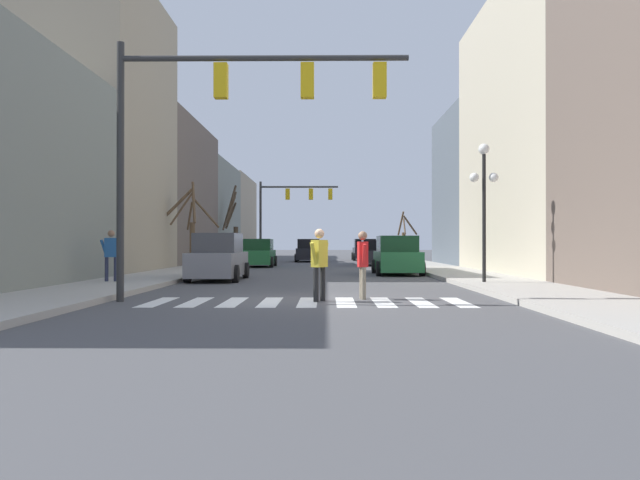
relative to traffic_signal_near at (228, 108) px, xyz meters
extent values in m
plane|color=#4C4C4F|center=(1.95, 0.38, -4.69)|extent=(240.00, 240.00, 0.00)
cube|color=#ADA89E|center=(-4.34, 0.38, -4.61)|extent=(2.97, 90.00, 0.15)
cube|color=#ADA89E|center=(8.24, 0.38, -4.61)|extent=(2.97, 90.00, 0.15)
cube|color=tan|center=(-8.82, 14.34, 1.98)|extent=(6.00, 9.52, 13.33)
cube|color=#66564C|center=(-8.82, 25.52, -0.07)|extent=(6.00, 12.85, 9.23)
cube|color=gray|center=(-8.82, 38.14, -0.58)|extent=(6.00, 12.38, 8.21)
cube|color=tan|center=(-8.82, 51.06, -0.48)|extent=(6.00, 13.45, 8.41)
cube|color=#BCB299|center=(12.72, 12.61, 1.58)|extent=(6.00, 13.58, 12.53)
cube|color=#515B66|center=(12.72, 23.89, 0.07)|extent=(6.00, 8.97, 9.51)
cube|color=white|center=(-1.65, -0.12, -4.69)|extent=(0.45, 2.60, 0.01)
cube|color=white|center=(-0.75, -0.12, -4.69)|extent=(0.45, 2.60, 0.01)
cube|color=white|center=(0.15, -0.12, -4.69)|extent=(0.45, 2.60, 0.01)
cube|color=white|center=(1.05, -0.12, -4.69)|extent=(0.45, 2.60, 0.01)
cube|color=white|center=(1.95, -0.12, -4.69)|extent=(0.45, 2.60, 0.01)
cube|color=white|center=(2.85, -0.12, -4.69)|extent=(0.45, 2.60, 0.01)
cube|color=white|center=(3.75, -0.12, -4.69)|extent=(0.45, 2.60, 0.01)
cube|color=white|center=(4.65, -0.12, -4.69)|extent=(0.45, 2.60, 0.01)
cube|color=white|center=(5.55, -0.12, -4.69)|extent=(0.45, 2.60, 0.01)
cylinder|color=#2D2D2D|center=(-2.61, 0.00, -1.54)|extent=(0.18, 0.18, 6.30)
cylinder|color=#2D2D2D|center=(0.89, 0.00, 1.21)|extent=(6.98, 0.14, 0.14)
cube|color=yellow|center=(-0.16, 0.00, 0.66)|extent=(0.32, 0.28, 0.84)
cube|color=yellow|center=(1.93, 0.00, 0.66)|extent=(0.32, 0.28, 0.84)
cube|color=yellow|center=(3.68, 0.00, 0.66)|extent=(0.32, 0.28, 0.84)
cylinder|color=#2D2D2D|center=(-2.61, 31.98, -1.64)|extent=(0.18, 0.18, 6.09)
cylinder|color=#2D2D2D|center=(0.33, 31.98, 1.00)|extent=(5.87, 0.14, 0.14)
cube|color=yellow|center=(-0.55, 31.98, 0.45)|extent=(0.32, 0.28, 0.84)
cube|color=yellow|center=(1.21, 31.98, 0.45)|extent=(0.32, 0.28, 0.84)
cube|color=yellow|center=(2.67, 31.98, 0.45)|extent=(0.32, 0.28, 0.84)
cylinder|color=black|center=(7.56, 5.43, -2.45)|extent=(0.12, 0.12, 4.18)
sphere|color=white|center=(7.56, 5.43, -0.18)|extent=(0.36, 0.36, 0.36)
sphere|color=white|center=(7.24, 5.43, -1.11)|extent=(0.31, 0.31, 0.31)
sphere|color=white|center=(7.88, 5.43, -1.11)|extent=(0.31, 0.31, 0.31)
cube|color=black|center=(5.57, 25.22, -4.12)|extent=(1.86, 4.81, 0.79)
cube|color=black|center=(5.57, 25.22, -3.39)|extent=(1.72, 2.50, 0.65)
cylinder|color=black|center=(4.62, 26.71, -4.37)|extent=(0.22, 0.64, 0.64)
cylinder|color=black|center=(6.52, 26.71, -4.37)|extent=(0.22, 0.64, 0.64)
cylinder|color=black|center=(4.62, 23.73, -4.37)|extent=(0.22, 0.64, 0.64)
cylinder|color=black|center=(6.52, 23.73, -4.37)|extent=(0.22, 0.64, 0.64)
cube|color=#236B38|center=(-1.73, 22.53, -4.10)|extent=(1.76, 4.18, 0.83)
cube|color=#133A1E|center=(-1.73, 22.53, -3.34)|extent=(1.62, 2.17, 0.68)
cylinder|color=black|center=(-2.62, 23.82, -4.37)|extent=(0.22, 0.64, 0.64)
cylinder|color=black|center=(-0.83, 23.82, -4.37)|extent=(0.22, 0.64, 0.64)
cylinder|color=black|center=(-2.62, 21.23, -4.37)|extent=(0.22, 0.64, 0.64)
cylinder|color=black|center=(-0.83, 21.23, -4.37)|extent=(0.22, 0.64, 0.64)
cube|color=gray|center=(-1.75, 8.79, -4.07)|extent=(1.70, 4.61, 0.89)
cube|color=#464648|center=(-1.75, 8.79, -3.26)|extent=(1.57, 2.40, 0.73)
cylinder|color=black|center=(-2.62, 10.22, -4.37)|extent=(0.22, 0.64, 0.64)
cylinder|color=black|center=(-0.88, 10.22, -4.37)|extent=(0.22, 0.64, 0.64)
cylinder|color=black|center=(-2.62, 7.36, -4.37)|extent=(0.22, 0.64, 0.64)
cylinder|color=black|center=(-0.88, 7.36, -4.37)|extent=(0.22, 0.64, 0.64)
cube|color=#236B38|center=(5.59, 13.19, -4.08)|extent=(1.83, 4.29, 0.87)
cube|color=#133A1E|center=(5.59, 13.19, -3.29)|extent=(1.69, 2.23, 0.71)
cylinder|color=black|center=(4.65, 14.52, -4.37)|extent=(0.22, 0.64, 0.64)
cylinder|color=black|center=(6.52, 14.52, -4.37)|extent=(0.22, 0.64, 0.64)
cylinder|color=black|center=(4.65, 11.86, -4.37)|extent=(0.22, 0.64, 0.64)
cylinder|color=black|center=(6.52, 11.86, -4.37)|extent=(0.22, 0.64, 0.64)
cube|color=black|center=(1.01, 33.36, -4.08)|extent=(1.80, 4.79, 0.87)
cube|color=black|center=(1.01, 33.36, -3.29)|extent=(1.65, 2.49, 0.71)
cylinder|color=black|center=(1.92, 31.88, -4.37)|extent=(0.22, 0.64, 0.64)
cylinder|color=black|center=(0.09, 31.88, -4.37)|extent=(0.22, 0.64, 0.64)
cylinder|color=black|center=(1.92, 34.85, -4.37)|extent=(0.22, 0.64, 0.64)
cylinder|color=black|center=(0.09, 34.85, -4.37)|extent=(0.22, 0.64, 0.64)
cube|color=black|center=(5.58, 37.11, -4.07)|extent=(1.84, 4.60, 0.88)
cube|color=black|center=(5.58, 37.11, -3.27)|extent=(1.69, 2.39, 0.72)
cylinder|color=black|center=(4.64, 38.53, -4.37)|extent=(0.22, 0.64, 0.64)
cylinder|color=black|center=(6.52, 38.53, -4.37)|extent=(0.22, 0.64, 0.64)
cylinder|color=black|center=(4.64, 35.68, -4.37)|extent=(0.22, 0.64, 0.64)
cylinder|color=black|center=(6.52, 35.68, -4.37)|extent=(0.22, 0.64, 0.64)
cylinder|color=#7A705B|center=(3.30, 0.87, -4.28)|extent=(0.12, 0.12, 0.82)
cylinder|color=#7A705B|center=(3.32, 0.57, -4.28)|extent=(0.12, 0.12, 0.82)
cube|color=red|center=(3.31, 0.72, -3.55)|extent=(0.26, 0.42, 0.64)
sphere|color=#8C664C|center=(3.31, 0.72, -3.08)|extent=(0.23, 0.23, 0.23)
cylinder|color=red|center=(3.29, 0.95, -3.59)|extent=(0.12, 0.29, 0.62)
cylinder|color=red|center=(3.33, 0.49, -3.59)|extent=(0.12, 0.29, 0.62)
cylinder|color=black|center=(2.30, 0.22, -4.27)|extent=(0.12, 0.12, 0.84)
cylinder|color=black|center=(2.14, -0.04, -4.27)|extent=(0.12, 0.12, 0.84)
cube|color=gold|center=(2.22, 0.09, -3.52)|extent=(0.41, 0.47, 0.66)
sphere|color=tan|center=(2.22, 0.09, -3.04)|extent=(0.24, 0.24, 0.24)
cylinder|color=gold|center=(2.35, 0.29, -3.57)|extent=(0.23, 0.29, 0.64)
cylinder|color=gold|center=(2.10, -0.11, -3.57)|extent=(0.23, 0.29, 0.64)
cylinder|color=#282D47|center=(-4.92, 5.58, -4.13)|extent=(0.12, 0.12, 0.81)
cylinder|color=#282D47|center=(-4.63, 5.61, -4.13)|extent=(0.12, 0.12, 0.81)
cube|color=#235693|center=(-4.77, 5.59, -3.41)|extent=(0.41, 0.26, 0.64)
sphere|color=#8C664C|center=(-4.77, 5.59, -2.95)|extent=(0.23, 0.23, 0.23)
cylinder|color=#235693|center=(-5.00, 5.57, -3.45)|extent=(0.28, 0.11, 0.62)
cylinder|color=#235693|center=(-4.55, 5.61, -3.45)|extent=(0.28, 0.11, 0.62)
cylinder|color=brown|center=(8.30, 32.71, -3.49)|extent=(0.28, 0.28, 2.10)
cylinder|color=brown|center=(8.15, 33.28, -1.73)|extent=(0.41, 1.26, 1.85)
cylinder|color=brown|center=(8.29, 32.18, -1.98)|extent=(0.13, 1.16, 1.25)
cylinder|color=brown|center=(8.82, 32.82, -1.87)|extent=(1.16, 0.38, 1.51)
cylinder|color=#473828|center=(-4.78, 34.07, -3.25)|extent=(0.36, 0.36, 2.58)
cylinder|color=#473828|center=(-5.05, 33.49, -0.59)|extent=(0.69, 1.33, 2.84)
cylinder|color=#473828|center=(-5.14, 33.03, -0.91)|extent=(0.77, 2.21, 2.77)
cylinder|color=#473828|center=(-5.20, 34.23, -1.07)|extent=(0.98, 0.48, 2.11)
cylinder|color=#473828|center=(-5.16, 33.55, -0.34)|extent=(0.92, 1.22, 3.35)
cylinder|color=brown|center=(-4.61, 17.35, -3.36)|extent=(0.28, 0.28, 2.36)
cylinder|color=brown|center=(-5.09, 16.96, -1.50)|extent=(1.02, 0.90, 1.74)
cylinder|color=brown|center=(-4.82, 17.71, -1.83)|extent=(0.50, 0.82, 1.47)
cylinder|color=brown|center=(-4.40, 16.68, -1.17)|extent=(0.53, 1.46, 2.25)
cylinder|color=brown|center=(-3.91, 17.30, -1.66)|extent=(1.49, 0.22, 1.66)
cylinder|color=brown|center=(-5.50, 17.06, -1.43)|extent=(1.88, 0.79, 2.07)
camera|label=1|loc=(2.40, -15.03, -3.28)|focal=35.00mm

